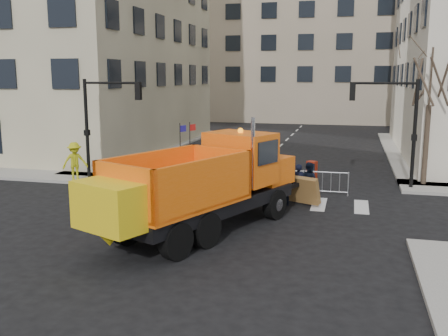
% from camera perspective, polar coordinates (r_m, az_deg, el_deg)
% --- Properties ---
extents(ground, '(120.00, 120.00, 0.00)m').
position_cam_1_polar(ground, '(17.89, -4.42, -7.58)').
color(ground, black).
rests_on(ground, ground).
extents(sidewalk_back, '(64.00, 5.00, 0.15)m').
position_cam_1_polar(sidewalk_back, '(25.79, 1.68, -1.78)').
color(sidewalk_back, gray).
rests_on(sidewalk_back, ground).
extents(building_far, '(30.00, 18.00, 24.00)m').
position_cam_1_polar(building_far, '(68.62, 10.12, 15.68)').
color(building_far, gray).
rests_on(building_far, ground).
extents(traffic_light_left, '(0.18, 0.18, 5.40)m').
position_cam_1_polar(traffic_light_left, '(27.35, -15.39, 4.13)').
color(traffic_light_left, black).
rests_on(traffic_light_left, ground).
extents(traffic_light_right, '(0.18, 0.18, 5.40)m').
position_cam_1_polar(traffic_light_right, '(25.91, 20.92, 3.48)').
color(traffic_light_right, black).
rests_on(traffic_light_right, ground).
extents(crowd_barriers, '(12.60, 0.60, 1.10)m').
position_cam_1_polar(crowd_barriers, '(25.01, -0.45, -1.04)').
color(crowd_barriers, '#9EA0A5').
rests_on(crowd_barriers, ground).
extents(street_tree, '(3.00, 3.00, 7.50)m').
position_cam_1_polar(street_tree, '(26.90, 22.33, 5.87)').
color(street_tree, '#382B21').
rests_on(street_tree, ground).
extents(plow_truck, '(6.77, 10.81, 4.10)m').
position_cam_1_polar(plow_truck, '(17.62, -2.52, -1.70)').
color(plow_truck, black).
rests_on(plow_truck, ground).
extents(cop_a, '(0.75, 0.65, 1.73)m').
position_cam_1_polar(cop_a, '(22.33, 8.41, -1.73)').
color(cop_a, black).
rests_on(cop_a, ground).
extents(cop_b, '(1.09, 1.03, 1.78)m').
position_cam_1_polar(cop_b, '(22.63, 9.67, -1.54)').
color(cop_b, black).
rests_on(cop_b, ground).
extents(cop_c, '(1.01, 1.01, 1.72)m').
position_cam_1_polar(cop_c, '(21.66, 7.03, -2.09)').
color(cop_c, black).
rests_on(cop_c, ground).
extents(worker, '(1.46, 1.44, 2.01)m').
position_cam_1_polar(worker, '(27.16, -16.68, 0.73)').
color(worker, gold).
rests_on(worker, sidewalk_back).
extents(newspaper_box, '(0.57, 0.54, 1.10)m').
position_cam_1_polar(newspaper_box, '(26.04, 10.00, -0.41)').
color(newspaper_box, maroon).
rests_on(newspaper_box, sidewalk_back).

